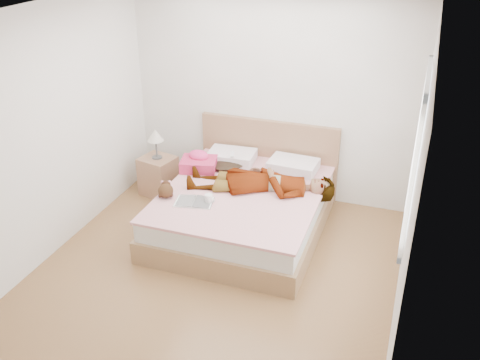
{
  "coord_description": "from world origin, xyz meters",
  "views": [
    {
      "loc": [
        1.74,
        -4.09,
        3.37
      ],
      "look_at": [
        0.0,
        0.85,
        0.7
      ],
      "focal_mm": 40.0,
      "sensor_mm": 36.0,
      "label": 1
    }
  ],
  "objects": [
    {
      "name": "towel",
      "position": [
        -0.7,
        1.32,
        0.6
      ],
      "size": [
        0.49,
        0.43,
        0.22
      ],
      "color": "#D63A5E",
      "rests_on": "bed"
    },
    {
      "name": "nightstand",
      "position": [
        -1.34,
        1.44,
        0.3
      ],
      "size": [
        0.49,
        0.45,
        0.9
      ],
      "color": "brown",
      "rests_on": "ground"
    },
    {
      "name": "ground",
      "position": [
        0.0,
        0.0,
        0.0
      ],
      "size": [
        4.0,
        4.0,
        0.0
      ],
      "primitive_type": "plane",
      "color": "#4B2A17",
      "rests_on": "ground"
    },
    {
      "name": "coffee_mug",
      "position": [
        -0.26,
        0.58,
        0.56
      ],
      "size": [
        0.13,
        0.11,
        0.1
      ],
      "color": "white",
      "rests_on": "bed"
    },
    {
      "name": "plush_toy",
      "position": [
        -0.77,
        0.56,
        0.59
      ],
      "size": [
        0.24,
        0.29,
        0.15
      ],
      "color": "#321D0E",
      "rests_on": "bed"
    },
    {
      "name": "bed",
      "position": [
        0.0,
        1.04,
        0.28
      ],
      "size": [
        1.8,
        2.08,
        1.0
      ],
      "color": "olive",
      "rests_on": "ground"
    },
    {
      "name": "woman",
      "position": [
        0.17,
        1.11,
        0.63
      ],
      "size": [
        1.79,
        0.98,
        0.23
      ],
      "primitive_type": "imported",
      "rotation": [
        0.0,
        0.0,
        -1.36
      ],
      "color": "white",
      "rests_on": "bed"
    },
    {
      "name": "hair",
      "position": [
        -0.4,
        1.56,
        0.55
      ],
      "size": [
        0.61,
        0.67,
        0.08
      ],
      "primitive_type": "ellipsoid",
      "rotation": [
        0.0,
        0.0,
        -0.31
      ],
      "color": "black",
      "rests_on": "bed"
    },
    {
      "name": "magazine",
      "position": [
        -0.42,
        0.53,
        0.52
      ],
      "size": [
        0.45,
        0.34,
        0.02
      ],
      "color": "white",
      "rests_on": "bed"
    },
    {
      "name": "phone",
      "position": [
        -0.33,
        1.51,
        0.68
      ],
      "size": [
        0.06,
        0.09,
        0.05
      ],
      "primitive_type": "cube",
      "rotation": [
        0.44,
        0.0,
        0.21
      ],
      "color": "silver",
      "rests_on": "bed"
    },
    {
      "name": "room_shell",
      "position": [
        1.77,
        0.3,
        1.5
      ],
      "size": [
        4.0,
        4.0,
        4.0
      ],
      "color": "white",
      "rests_on": "ground"
    }
  ]
}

